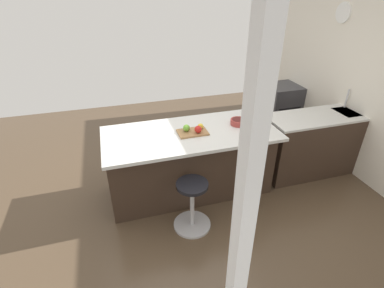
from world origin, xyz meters
TOP-DOWN VIEW (x-y plane):
  - ground_plane at (0.00, 0.00)m, footprint 6.76×6.76m
  - interior_partition_left at (-2.60, -0.00)m, footprint 0.15×5.18m
  - sink_cabinet at (-2.26, 0.10)m, footprint 2.06×0.60m
  - oven_range at (-2.25, -1.27)m, footprint 0.60×0.61m
  - kitchen_island at (-0.08, 0.07)m, footprint 2.15×0.97m
  - stool_by_window at (0.08, 0.73)m, footprint 0.44×0.44m
  - cutting_board at (-0.10, 0.14)m, footprint 0.36×0.24m
  - apple_green at (-0.03, 0.10)m, footprint 0.09×0.09m
  - apple_yellow at (-0.21, 0.09)m, footprint 0.07×0.07m
  - apple_red at (-0.15, 0.18)m, footprint 0.09×0.09m
  - fruit_bowl at (-0.73, 0.07)m, footprint 0.21×0.21m

SIDE VIEW (x-z plane):
  - ground_plane at x=0.00m, z-range 0.00..0.00m
  - stool_by_window at x=0.08m, z-range -0.02..0.61m
  - oven_range at x=-2.25m, z-range 0.00..0.88m
  - sink_cabinet at x=-2.26m, z-range -0.13..1.05m
  - kitchen_island at x=-0.08m, z-range 0.01..0.93m
  - cutting_board at x=-0.10m, z-range 0.92..0.94m
  - fruit_bowl at x=-0.73m, z-range 0.93..1.00m
  - apple_yellow at x=-0.21m, z-range 0.94..1.01m
  - apple_green at x=-0.03m, z-range 0.94..1.03m
  - apple_red at x=-0.15m, z-range 0.94..1.03m
  - interior_partition_left at x=-2.60m, z-range 0.00..2.84m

